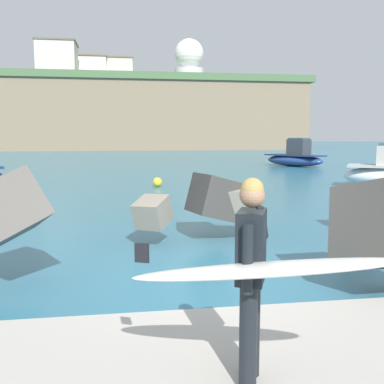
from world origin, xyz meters
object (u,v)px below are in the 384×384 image
boat_mid_left (295,157)px  station_building_central (57,60)px  surfer_with_board (254,269)px  station_building_east (88,71)px  station_building_west (117,72)px  mooring_buoy_inner (157,182)px  radar_dome (189,62)px

boat_mid_left → station_building_central: bearing=115.8°
surfer_with_board → station_building_east: 93.83m
station_building_west → station_building_east: station_building_west is taller
mooring_buoy_inner → station_building_central: size_ratio=0.06×
surfer_with_board → mooring_buoy_inner: 17.37m
surfer_with_board → boat_mid_left: boat_mid_left is taller
station_building_west → surfer_with_board: bearing=-88.8°
mooring_buoy_inner → station_building_central: station_building_central is taller
station_building_west → station_building_central: 16.15m
station_building_east → station_building_central: bearing=-115.0°
boat_mid_left → station_building_west: station_building_west is taller
surfer_with_board → radar_dome: radar_dome is taller
surfer_with_board → mooring_buoy_inner: size_ratio=4.69×
mooring_buoy_inner → station_building_west: size_ratio=0.06×
surfer_with_board → station_building_central: station_building_central is taller
surfer_with_board → station_building_west: size_ratio=0.29×
mooring_buoy_inner → station_building_central: 68.09m
station_building_west → station_building_east: (-5.88, -1.99, -0.12)m
surfer_with_board → station_building_central: 84.49m
mooring_buoy_inner → boat_mid_left: bearing=47.0°
boat_mid_left → station_building_east: station_building_east is taller
mooring_buoy_inner → station_building_west: 78.65m
station_building_east → radar_dome: bearing=-5.3°
surfer_with_board → mooring_buoy_inner: surfer_with_board is taller
radar_dome → station_building_east: 20.99m
boat_mid_left → mooring_buoy_inner: 17.62m
boat_mid_left → surfer_with_board: bearing=-112.5°
boat_mid_left → station_building_east: (-20.40, 62.15, 15.14)m
mooring_buoy_inner → station_building_central: (-13.13, 64.85, 16.05)m
radar_dome → station_building_central: (-25.55, -8.24, -1.59)m
station_building_west → station_building_east: 6.21m
mooring_buoy_inner → station_building_east: size_ratio=0.05×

